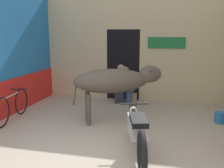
# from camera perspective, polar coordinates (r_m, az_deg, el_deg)

# --- Properties ---
(ground_plane) EXTENTS (30.00, 30.00, 0.00)m
(ground_plane) POSITION_cam_1_polar(r_m,az_deg,el_deg) (4.58, -5.43, -16.75)
(ground_plane) COLOR tan
(wall_left_shopfront) EXTENTS (0.25, 4.33, 3.38)m
(wall_left_shopfront) POSITION_cam_1_polar(r_m,az_deg,el_deg) (7.33, -21.77, 6.44)
(wall_left_shopfront) COLOR #236BAD
(wall_left_shopfront) RESTS_ON ground_plane
(wall_back_with_doorway) EXTENTS (5.59, 0.93, 3.38)m
(wall_back_with_doorway) POSITION_cam_1_polar(r_m,az_deg,el_deg) (8.53, 3.95, 6.86)
(wall_back_with_doorway) COLOR #C6B289
(wall_back_with_doorway) RESTS_ON ground_plane
(cow) EXTENTS (2.15, 1.30, 1.38)m
(cow) POSITION_cam_1_polar(r_m,az_deg,el_deg) (6.25, 0.88, 0.62)
(cow) COLOR #4C4238
(cow) RESTS_ON ground_plane
(motorcycle_near) EXTENTS (0.73, 2.02, 0.81)m
(motorcycle_near) POSITION_cam_1_polar(r_m,az_deg,el_deg) (4.65, 5.43, -9.99)
(motorcycle_near) COLOR black
(motorcycle_near) RESTS_ON ground_plane
(bicycle) EXTENTS (0.44, 1.68, 0.71)m
(bicycle) POSITION_cam_1_polar(r_m,az_deg,el_deg) (6.91, -20.86, -4.51)
(bicycle) COLOR black
(bicycle) RESTS_ON ground_plane
(shopkeeper_seated) EXTENTS (0.39, 0.34, 1.18)m
(shopkeeper_seated) POSITION_cam_1_polar(r_m,az_deg,el_deg) (8.03, 1.86, 0.29)
(shopkeeper_seated) COLOR #282833
(shopkeeper_seated) RESTS_ON ground_plane
(plastic_stool) EXTENTS (0.35, 0.35, 0.43)m
(plastic_stool) POSITION_cam_1_polar(r_m,az_deg,el_deg) (8.10, 3.81, -2.50)
(plastic_stool) COLOR #2856B2
(plastic_stool) RESTS_ON ground_plane
(bucket) EXTENTS (0.26, 0.26, 0.26)m
(bucket) POSITION_cam_1_polar(r_m,az_deg,el_deg) (6.86, 22.44, -6.74)
(bucket) COLOR #23669E
(bucket) RESTS_ON ground_plane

